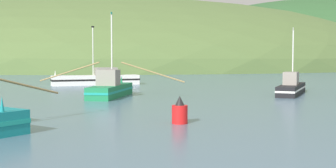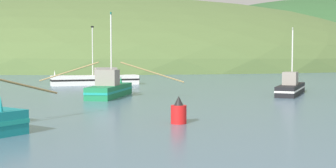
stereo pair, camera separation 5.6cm
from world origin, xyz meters
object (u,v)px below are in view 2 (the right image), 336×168
(fishing_boat_green, at_px, (109,88))
(fishing_boat_white, at_px, (96,79))
(channel_buoy, at_px, (178,112))
(fishing_boat_black, at_px, (290,88))

(fishing_boat_green, xyz_separation_m, fishing_boat_white, (-3.76, 16.86, -0.02))
(fishing_boat_white, distance_m, channel_buoy, 34.02)
(fishing_boat_green, height_order, channel_buoy, fishing_boat_green)
(fishing_boat_green, relative_size, channel_buoy, 8.78)
(fishing_boat_black, bearing_deg, fishing_boat_white, 77.22)
(channel_buoy, bearing_deg, fishing_boat_black, 59.68)
(fishing_boat_green, xyz_separation_m, channel_buoy, (5.65, -15.84, -0.15))
(fishing_boat_green, bearing_deg, fishing_boat_white, 21.82)
(fishing_boat_green, relative_size, fishing_boat_white, 1.19)
(fishing_boat_black, xyz_separation_m, channel_buoy, (-10.86, -18.57, -0.04))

